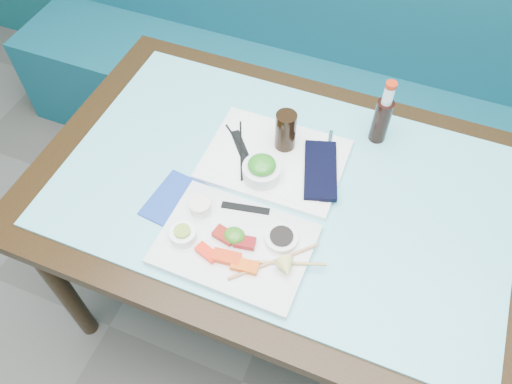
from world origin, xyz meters
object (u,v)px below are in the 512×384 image
at_px(serving_tray, 275,160).
at_px(seaweed_bowl, 262,171).
at_px(cola_bottle_body, 381,121).
at_px(blue_napkin, 182,203).
at_px(booth_bench, 346,94).
at_px(cola_glass, 286,131).
at_px(dining_table, 282,204).
at_px(sashimi_plate, 235,244).

xyz_separation_m(serving_tray, seaweed_bowl, (-0.01, -0.07, 0.03)).
distance_m(cola_bottle_body, blue_napkin, 0.61).
height_order(booth_bench, cola_glass, booth_bench).
relative_size(booth_bench, serving_tray, 7.76).
height_order(serving_tray, cola_bottle_body, cola_bottle_body).
distance_m(dining_table, serving_tray, 0.13).
bearing_deg(serving_tray, blue_napkin, -128.26).
height_order(cola_bottle_body, blue_napkin, cola_bottle_body).
bearing_deg(dining_table, booth_bench, 90.00).
bearing_deg(cola_glass, sashimi_plate, -90.62).
bearing_deg(cola_glass, serving_tray, -100.30).
height_order(dining_table, blue_napkin, blue_napkin).
xyz_separation_m(booth_bench, dining_table, (0.00, -0.84, 0.29)).
relative_size(dining_table, serving_tray, 3.62).
xyz_separation_m(dining_table, serving_tray, (-0.05, 0.07, 0.10)).
xyz_separation_m(serving_tray, cola_bottle_body, (0.25, 0.20, 0.06)).
relative_size(seaweed_bowl, blue_napkin, 0.63).
bearing_deg(booth_bench, serving_tray, -94.02).
xyz_separation_m(seaweed_bowl, cola_bottle_body, (0.26, 0.27, 0.03)).
distance_m(sashimi_plate, serving_tray, 0.30).
bearing_deg(sashimi_plate, blue_napkin, 161.12).
distance_m(seaweed_bowl, blue_napkin, 0.23).
relative_size(dining_table, cola_bottle_body, 9.94).
bearing_deg(booth_bench, cola_bottle_body, -71.19).
bearing_deg(dining_table, serving_tray, 126.79).
bearing_deg(seaweed_bowl, sashimi_plate, -85.86).
bearing_deg(dining_table, sashimi_plate, -101.91).
bearing_deg(seaweed_bowl, cola_bottle_body, 46.51).
relative_size(cola_glass, blue_napkin, 0.73).
bearing_deg(cola_glass, cola_bottle_body, 30.83).
distance_m(booth_bench, dining_table, 0.89).
relative_size(seaweed_bowl, cola_bottle_body, 0.75).
relative_size(booth_bench, dining_table, 2.14).
bearing_deg(cola_glass, seaweed_bowl, -98.75).
bearing_deg(serving_tray, booth_bench, 85.24).
height_order(dining_table, seaweed_bowl, seaweed_bowl).
bearing_deg(sashimi_plate, seaweed_bowl, 95.08).
relative_size(serving_tray, cola_glass, 3.17).
xyz_separation_m(serving_tray, blue_napkin, (-0.18, -0.23, -0.00)).
height_order(booth_bench, blue_napkin, booth_bench).
bearing_deg(cola_bottle_body, serving_tray, -141.54).
xyz_separation_m(cola_bottle_body, blue_napkin, (-0.43, -0.43, -0.07)).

